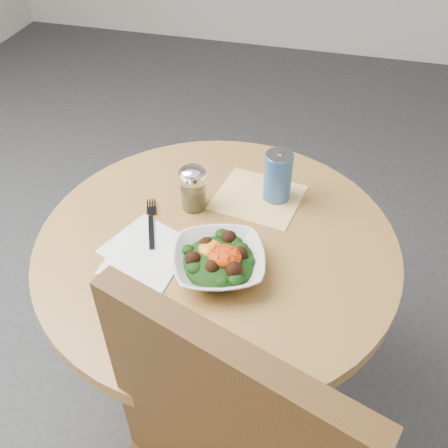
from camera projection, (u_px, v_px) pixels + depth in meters
The scene contains 8 objects.
ground at pixel (219, 394), 1.74m from camera, with size 6.00×6.00×0.00m, color #2F2F31.
table at pixel (218, 291), 1.37m from camera, with size 0.90×0.90×0.75m.
cloth_napkin at pixel (258, 197), 1.36m from camera, with size 0.22×0.20×0.00m, color #F3A50C.
paper_napkins at pixel (145, 252), 1.20m from camera, with size 0.22×0.25×0.00m.
salad_bowl at pixel (219, 261), 1.14m from camera, with size 0.27×0.27×0.08m.
fork at pixel (151, 221), 1.28m from camera, with size 0.09×0.19×0.00m.
spice_shaker at pixel (193, 188), 1.29m from camera, with size 0.07×0.07×0.13m.
beverage_can at pixel (278, 176), 1.32m from camera, with size 0.07×0.07×0.14m.
Camera 1 is at (0.24, -0.86, 1.61)m, focal length 40.00 mm.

